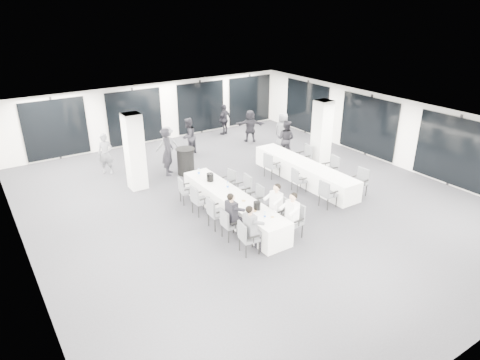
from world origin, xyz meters
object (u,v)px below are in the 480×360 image
object	(u,v)px
chair_main_left_fourth	(198,199)
standing_guest_d	(224,117)
standing_guest_h	(286,137)
banquet_table_main	(232,206)
chair_main_left_mid	(215,211)
chair_side_left_mid	(298,179)
chair_main_left_near	(247,236)
chair_main_right_second	(279,210)
ice_bucket_far	(210,177)
chair_main_right_mid	(257,197)
chair_main_right_near	(294,219)
chair_main_right_far	(229,181)
ice_bucket_near	(257,206)
banquet_table_side	(304,172)
standing_guest_g	(105,151)
chair_side_left_far	(271,164)
standing_guest_a	(168,149)
standing_guest_c	(167,142)
chair_main_right_fourth	(244,188)
standing_guest_e	(283,128)
chair_main_left_far	(185,189)
standing_guest_b	(188,134)
chair_side_right_mid	(331,167)
chair_side_right_far	(305,156)
chair_side_right_near	(360,180)
chair_side_left_near	(327,192)
chair_main_left_second	(229,222)

from	to	relation	value
chair_main_left_fourth	standing_guest_d	bearing A→B (deg)	141.68
standing_guest_h	banquet_table_main	bearing A→B (deg)	93.57
chair_main_left_mid	chair_side_left_mid	distance (m)	3.86
chair_main_left_near	chair_main_right_second	xyz separation A→B (m)	(1.67, 0.72, 0.01)
chair_main_left_fourth	ice_bucket_far	distance (m)	1.09
banquet_table_main	chair_main_right_mid	size ratio (longest dim) A/B	5.45
chair_main_right_near	chair_main_right_far	distance (m)	3.56
ice_bucket_near	standing_guest_h	bearing A→B (deg)	43.60
banquet_table_side	standing_guest_g	xyz separation A→B (m)	(-5.99, 4.93, 0.55)
chair_main_right_far	chair_side_left_far	xyz separation A→B (m)	(2.13, 0.38, 0.06)
banquet_table_main	standing_guest_a	world-z (taller)	standing_guest_a
chair_main_left_mid	standing_guest_a	xyz separation A→B (m)	(0.64, 4.72, 0.50)
chair_main_left_near	chair_main_right_mid	world-z (taller)	chair_main_left_near
standing_guest_a	standing_guest_c	distance (m)	1.49
banquet_table_main	standing_guest_g	world-z (taller)	standing_guest_g
chair_main_right_mid	chair_main_right_far	size ratio (longest dim) A/B	1.03
standing_guest_g	standing_guest_h	xyz separation A→B (m)	(7.09, -2.47, 0.02)
banquet_table_main	chair_main_right_second	size ratio (longest dim) A/B	5.11
chair_main_right_fourth	standing_guest_g	xyz separation A→B (m)	(-3.04, 5.25, 0.35)
standing_guest_a	standing_guest_e	distance (m)	5.79
chair_main_left_far	standing_guest_b	xyz separation A→B (m)	(2.36, 4.28, 0.42)
banquet_table_main	ice_bucket_far	distance (m)	1.45
chair_main_left_near	standing_guest_d	xyz separation A→B (m)	(5.28, 9.74, 0.33)
chair_side_right_mid	standing_guest_a	world-z (taller)	standing_guest_a
chair_main_left_near	standing_guest_d	size ratio (longest dim) A/B	0.55
chair_side_left_far	chair_side_right_far	size ratio (longest dim) A/B	0.96
chair_main_left_far	standing_guest_g	xyz separation A→B (m)	(-1.37, 4.12, 0.40)
standing_guest_e	ice_bucket_near	distance (m)	7.91
standing_guest_d	standing_guest_g	distance (m)	6.91
chair_main_right_second	chair_side_right_near	world-z (taller)	chair_side_right_near
chair_side_right_far	standing_guest_d	distance (m)	5.92
chair_main_left_fourth	chair_main_right_far	size ratio (longest dim) A/B	1.10
chair_side_left_near	chair_side_left_far	world-z (taller)	chair_side_left_far
chair_main_right_second	standing_guest_b	distance (m)	7.34
chair_side_right_mid	chair_side_right_far	bearing A→B (deg)	10.50
chair_main_left_second	ice_bucket_far	size ratio (longest dim) A/B	3.44
chair_main_right_second	standing_guest_g	xyz separation A→B (m)	(-3.04, 7.13, 0.37)
standing_guest_b	chair_main_left_near	bearing A→B (deg)	42.79
chair_main_left_second	chair_main_left_near	bearing A→B (deg)	2.49
chair_main_left_far	ice_bucket_far	world-z (taller)	ice_bucket_far
chair_side_left_far	standing_guest_d	world-z (taller)	standing_guest_d
banquet_table_main	standing_guest_a	xyz separation A→B (m)	(-0.19, 4.38, 0.70)
banquet_table_side	chair_main_left_fourth	xyz separation A→B (m)	(-4.63, -0.18, 0.18)
chair_main_left_second	standing_guest_g	world-z (taller)	standing_guest_g
chair_main_right_mid	standing_guest_g	size ratio (longest dim) A/B	0.50
chair_main_left_mid	chair_main_right_fourth	xyz separation A→B (m)	(1.68, 0.92, 0.01)
banquet_table_main	banquet_table_side	xyz separation A→B (m)	(3.79, 0.90, 0.00)
standing_guest_g	chair_main_right_far	bearing A→B (deg)	-20.76
standing_guest_g	chair_main_right_fourth	bearing A→B (deg)	-25.75
banquet_table_main	chair_main_left_far	distance (m)	1.90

